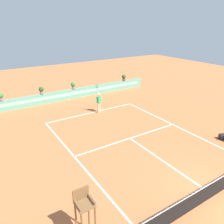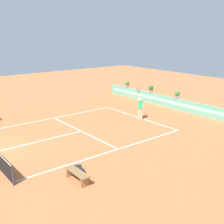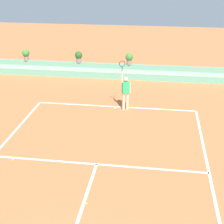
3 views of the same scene
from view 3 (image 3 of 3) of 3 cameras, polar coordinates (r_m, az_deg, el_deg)
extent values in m
plane|color=#C66B3D|center=(12.40, -2.98, -9.87)|extent=(60.00, 60.00, 0.00)
cube|color=white|center=(17.51, 0.62, 0.92)|extent=(8.22, 0.10, 0.01)
cube|color=white|center=(12.72, -2.64, -8.85)|extent=(8.22, 0.10, 0.01)
cube|color=white|center=(12.35, 16.43, -11.11)|extent=(0.10, 11.89, 0.01)
cube|color=white|center=(17.42, 0.58, 0.79)|extent=(0.10, 0.20, 0.01)
cube|color=#60A88E|center=(21.54, 2.20, 6.84)|extent=(18.00, 0.20, 1.00)
cube|color=#8ED6BC|center=(21.42, 2.17, 6.89)|extent=(17.10, 0.01, 0.28)
cylinder|color=beige|center=(17.05, 2.63, 1.85)|extent=(0.14, 0.14, 0.90)
cylinder|color=beige|center=(17.01, 1.98, 1.80)|extent=(0.14, 0.14, 0.90)
cube|color=#28B266|center=(16.76, 2.35, 4.19)|extent=(0.41, 0.33, 0.60)
sphere|color=beige|center=(16.61, 2.38, 5.59)|extent=(0.22, 0.22, 0.22)
cylinder|color=beige|center=(16.53, 1.71, 5.94)|extent=(0.09, 0.09, 0.55)
cylinder|color=black|center=(16.40, 1.73, 7.33)|extent=(0.04, 0.04, 0.24)
torus|color=#262626|center=(16.33, 1.74, 8.20)|extent=(0.30, 0.14, 0.31)
cylinder|color=beige|center=(16.83, 3.07, 4.09)|extent=(0.09, 0.09, 0.50)
sphere|color=#CCE033|center=(10.89, -4.36, -15.26)|extent=(0.07, 0.07, 0.07)
sphere|color=#CCE033|center=(13.44, -16.50, -7.81)|extent=(0.07, 0.07, 0.07)
cylinder|color=gray|center=(22.91, -14.36, 8.85)|extent=(0.32, 0.32, 0.28)
sphere|color=#387F33|center=(22.83, -14.45, 9.68)|extent=(0.48, 0.48, 0.48)
cylinder|color=gray|center=(21.33, 2.92, 8.45)|extent=(0.32, 0.32, 0.28)
sphere|color=#387F33|center=(21.24, 2.94, 9.34)|extent=(0.48, 0.48, 0.48)
cylinder|color=gray|center=(21.84, -5.66, 8.74)|extent=(0.32, 0.32, 0.28)
sphere|color=#235B23|center=(21.75, -5.70, 9.62)|extent=(0.48, 0.48, 0.48)
camera|label=1|loc=(10.31, -84.48, 5.33)|focal=35.68mm
camera|label=2|loc=(14.33, 95.97, -3.68)|focal=46.22mm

